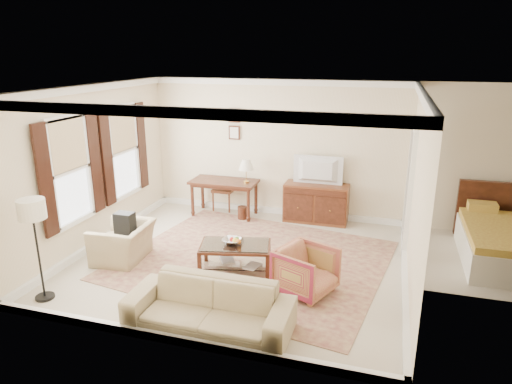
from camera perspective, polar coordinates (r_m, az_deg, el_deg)
The scene contains 20 objects.
room_shell at distance 7.23m, azimuth -2.23°, elevation 9.50°, with size 5.51×5.01×2.91m.
window_front at distance 8.11m, azimuth -22.23°, elevation 2.43°, with size 0.12×1.56×1.80m, color #CCB284, non-canonical shape.
window_rear at distance 9.37m, azimuth -16.22°, elevation 4.89°, with size 0.12×1.56×1.80m, color #CCB284, non-canonical shape.
doorway at distance 8.62m, azimuth 18.59°, elevation 0.37°, with size 0.10×1.12×2.25m, color white, non-canonical shape.
rug at distance 7.93m, azimuth -0.34°, elevation -8.44°, with size 4.28×3.67×0.01m, color maroon.
writing_desk at distance 9.84m, azimuth -4.00°, elevation 0.82°, with size 1.42×0.71×0.78m.
desk_chair at distance 10.24m, azimuth -4.05°, elevation 0.64°, with size 0.45×0.45×1.05m, color brown, non-canonical shape.
desk_lamp at distance 9.58m, azimuth -1.24°, elevation 2.64°, with size 0.32×0.32×0.50m, color silver, non-canonical shape.
framed_prints at distance 9.92m, azimuth -2.74°, elevation 8.50°, with size 0.25×0.04×0.68m, color #512517, non-canonical shape.
sideboard at distance 9.60m, azimuth 7.52°, elevation -1.37°, with size 1.32×0.51×0.81m, color brown.
tv at distance 9.33m, azimuth 7.71°, elevation 3.77°, with size 0.97×0.56×0.13m, color black.
coffee_table at distance 7.41m, azimuth -2.61°, elevation -7.30°, with size 1.25×0.90×0.48m.
fruit_bowl at distance 7.39m, azimuth -3.06°, elevation -6.03°, with size 0.42×0.42×0.10m, color silver.
book_a at distance 7.53m, azimuth -4.44°, elevation -8.46°, with size 0.28×0.04×0.38m, color brown.
book_b at distance 7.37m, azimuth -1.16°, elevation -9.03°, with size 0.28×0.03×0.38m, color brown.
striped_armchair at distance 6.81m, azimuth 6.28°, elevation -9.50°, with size 0.76×0.71×0.78m, color maroon.
club_armchair at distance 8.11m, azimuth -16.31°, elevation -5.33°, with size 0.98×0.63×0.85m, color tan.
backpack at distance 8.11m, azimuth -16.10°, elevation -3.48°, with size 0.32×0.22×0.40m, color black.
sofa at distance 5.98m, azimuth -5.91°, elevation -13.26°, with size 2.13×0.62×0.83m, color tan.
floor_lamp at distance 6.98m, azimuth -26.14°, elevation -2.79°, with size 0.37×0.37×1.51m.
Camera 1 is at (2.32, -6.78, 3.44)m, focal length 32.00 mm.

